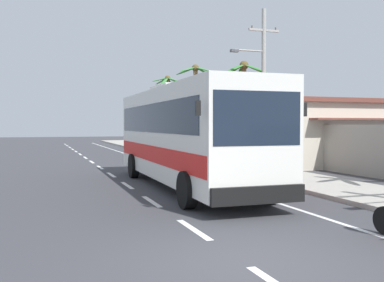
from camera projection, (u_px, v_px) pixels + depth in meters
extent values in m
plane|color=#3A3A3F|center=(243.00, 262.00, 7.42)|extent=(160.00, 160.00, 0.00)
cube|color=#A8A399|center=(283.00, 177.00, 19.11)|extent=(3.20, 90.00, 0.14)
cube|color=white|center=(194.00, 229.00, 9.76)|extent=(0.16, 2.00, 0.01)
cube|color=white|center=(152.00, 201.00, 13.29)|extent=(0.16, 2.00, 0.01)
cube|color=white|center=(127.00, 185.00, 16.82)|extent=(0.16, 2.00, 0.01)
cube|color=white|center=(111.00, 175.00, 20.35)|extent=(0.16, 2.00, 0.01)
cube|color=white|center=(100.00, 167.00, 23.88)|extent=(0.16, 2.00, 0.01)
cube|color=white|center=(92.00, 162.00, 27.41)|extent=(0.16, 2.00, 0.01)
cube|color=white|center=(85.00, 158.00, 30.94)|extent=(0.16, 2.00, 0.01)
cube|color=white|center=(80.00, 154.00, 34.47)|extent=(0.16, 2.00, 0.01)
cube|color=white|center=(76.00, 151.00, 38.00)|extent=(0.16, 2.00, 0.01)
cube|color=white|center=(73.00, 149.00, 41.53)|extent=(0.16, 2.00, 0.01)
cube|color=white|center=(70.00, 147.00, 45.06)|extent=(0.16, 2.00, 0.01)
cube|color=white|center=(67.00, 146.00, 48.59)|extent=(0.16, 2.00, 0.01)
cube|color=white|center=(65.00, 144.00, 52.12)|extent=(0.16, 2.00, 0.01)
cube|color=white|center=(175.00, 170.00, 22.70)|extent=(0.14, 70.00, 0.01)
cube|color=#9E998E|center=(306.00, 146.00, 24.10)|extent=(0.24, 60.00, 2.30)
cube|color=silver|center=(186.00, 133.00, 16.28)|extent=(2.72, 11.59, 3.18)
cube|color=#192333|center=(184.00, 118.00, 16.44)|extent=(2.74, 10.67, 1.02)
cube|color=#192333|center=(257.00, 118.00, 10.82)|extent=(2.35, 0.13, 1.34)
cube|color=red|center=(186.00, 153.00, 16.30)|extent=(2.76, 11.36, 0.57)
cube|color=black|center=(258.00, 195.00, 10.81)|extent=(2.51, 0.20, 0.44)
cube|color=#B7B7B7|center=(174.00, 89.00, 17.58)|extent=(1.44, 2.56, 0.28)
cube|color=black|center=(304.00, 109.00, 11.48)|extent=(0.12, 0.08, 0.36)
cube|color=black|center=(198.00, 108.00, 10.55)|extent=(0.12, 0.08, 0.36)
cylinder|color=black|center=(269.00, 186.00, 12.90)|extent=(0.34, 1.04, 1.04)
cylinder|color=black|center=(187.00, 190.00, 12.10)|extent=(0.34, 1.04, 1.04)
cylinder|color=black|center=(189.00, 164.00, 20.01)|extent=(0.34, 1.04, 1.04)
cylinder|color=black|center=(134.00, 166.00, 19.22)|extent=(0.34, 1.04, 1.04)
cylinder|color=#9E9E99|center=(264.00, 88.00, 24.39)|extent=(0.24, 0.24, 8.63)
cube|color=#9E9E99|center=(264.00, 30.00, 24.27)|extent=(1.82, 0.12, 0.12)
cylinder|color=#4C4742|center=(252.00, 27.00, 24.02)|extent=(0.08, 0.08, 0.16)
cylinder|color=#4C4742|center=(276.00, 29.00, 24.51)|extent=(0.08, 0.08, 0.16)
cylinder|color=#9E9E99|center=(249.00, 51.00, 24.02)|extent=(1.76, 0.09, 0.09)
cube|color=#4C4C51|center=(234.00, 51.00, 23.73)|extent=(0.44, 0.24, 0.14)
cylinder|color=brown|center=(195.00, 111.00, 34.62)|extent=(0.29, 0.29, 6.66)
ellipsoid|color=#3D893D|center=(204.00, 72.00, 34.90)|extent=(1.70, 0.64, 0.69)
ellipsoid|color=#3D893D|center=(195.00, 72.00, 35.32)|extent=(0.91, 1.69, 0.67)
ellipsoid|color=#3D893D|center=(186.00, 71.00, 34.82)|extent=(1.49, 1.40, 0.62)
ellipsoid|color=#3D893D|center=(188.00, 69.00, 33.89)|extent=(1.67, 1.11, 0.56)
ellipsoid|color=#3D893D|center=(203.00, 69.00, 33.90)|extent=(1.03, 1.70, 0.56)
sphere|color=brown|center=(195.00, 68.00, 34.50)|extent=(0.56, 0.56, 0.56)
cylinder|color=brown|center=(168.00, 113.00, 44.85)|extent=(0.25, 0.25, 6.92)
ellipsoid|color=#3D893D|center=(174.00, 81.00, 45.08)|extent=(1.59, 0.57, 0.68)
ellipsoid|color=#3D893D|center=(169.00, 82.00, 45.45)|extent=(1.01, 1.51, 0.81)
ellipsoid|color=#3D893D|center=(162.00, 81.00, 45.13)|extent=(1.24, 1.43, 0.72)
ellipsoid|color=#3D893D|center=(160.00, 80.00, 44.57)|extent=(1.63, 0.57, 0.52)
ellipsoid|color=#3D893D|center=(165.00, 81.00, 44.07)|extent=(1.23, 1.37, 0.86)
ellipsoid|color=#3D893D|center=(172.00, 79.00, 44.12)|extent=(0.87, 1.63, 0.52)
sphere|color=brown|center=(168.00, 78.00, 44.72)|extent=(0.56, 0.56, 0.56)
cylinder|color=brown|center=(195.00, 118.00, 38.14)|extent=(0.34, 0.34, 5.72)
ellipsoid|color=#337F33|center=(206.00, 90.00, 38.25)|extent=(2.01, 0.60, 1.16)
ellipsoid|color=#337F33|center=(198.00, 88.00, 39.05)|extent=(1.55, 1.94, 0.71)
ellipsoid|color=#337F33|center=(185.00, 89.00, 38.57)|extent=(1.60, 1.83, 0.93)
ellipsoid|color=#337F33|center=(184.00, 89.00, 37.74)|extent=(2.01, 0.39, 1.10)
ellipsoid|color=#337F33|center=(194.00, 89.00, 37.10)|extent=(1.08, 1.95, 1.20)
ellipsoid|color=#337F33|center=(203.00, 88.00, 37.32)|extent=(1.19, 2.03, 0.96)
sphere|color=brown|center=(195.00, 84.00, 38.03)|extent=(0.56, 0.56, 0.56)
cylinder|color=brown|center=(244.00, 114.00, 27.69)|extent=(0.29, 0.29, 5.94)
ellipsoid|color=#337F33|center=(257.00, 70.00, 27.83)|extent=(1.83, 0.47, 0.68)
ellipsoid|color=#337F33|center=(241.00, 72.00, 28.45)|extent=(0.75, 1.81, 0.82)
ellipsoid|color=#337F33|center=(231.00, 72.00, 27.78)|extent=(1.61, 1.22, 1.01)
ellipsoid|color=#337F33|center=(236.00, 68.00, 26.89)|extent=(1.72, 1.28, 0.70)
ellipsoid|color=#337F33|center=(253.00, 68.00, 26.86)|extent=(0.80, 1.84, 0.72)
sphere|color=brown|center=(244.00, 65.00, 27.58)|extent=(0.56, 0.56, 0.56)
cube|color=beige|center=(344.00, 134.00, 27.98)|extent=(15.69, 8.58, 3.45)
cube|color=brown|center=(344.00, 105.00, 27.91)|extent=(16.63, 9.09, 0.24)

